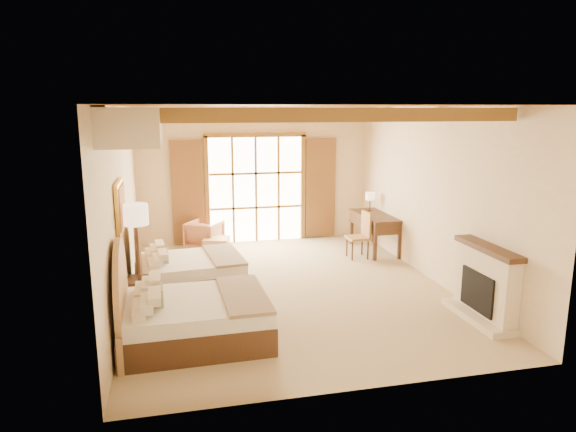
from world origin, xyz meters
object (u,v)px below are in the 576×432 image
object	(u,v)px
bed_far	(182,269)
armchair	(204,235)
bed_near	(184,315)
desk	(375,231)
nightstand	(141,295)

from	to	relation	value
bed_far	armchair	distance (m)	2.64
bed_far	bed_near	bearing A→B (deg)	-96.39
bed_near	desk	size ratio (longest dim) A/B	1.30
desk	bed_near	bearing A→B (deg)	-139.96
desk	armchair	bearing A→B (deg)	164.24
bed_far	nightstand	size ratio (longest dim) A/B	3.55
nightstand	desk	world-z (taller)	desk
bed_near	nightstand	bearing A→B (deg)	115.94
armchair	desk	bearing A→B (deg)	-163.65
bed_near	nightstand	distance (m)	1.38
nightstand	desk	xyz separation A→B (m)	(4.95, 2.54, 0.17)
nightstand	armchair	xyz separation A→B (m)	(1.22, 3.52, 0.05)
bed_far	desk	xyz separation A→B (m)	(4.29, 1.59, 0.08)
armchair	desk	world-z (taller)	desk
bed_near	desk	world-z (taller)	bed_near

